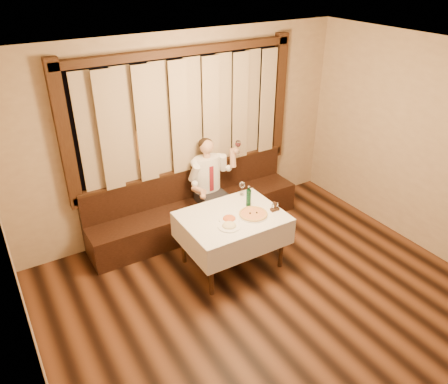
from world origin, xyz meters
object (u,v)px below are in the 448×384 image
banquette (195,210)px  dining_table (232,223)px  green_bottle (249,198)px  cruet_caddy (275,208)px  pasta_cream (229,224)px  seated_man (210,179)px  pasta_red (229,217)px  pizza (253,214)px

banquette → dining_table: bearing=-90.0°
green_bottle → banquette: bearing=108.3°
dining_table → cruet_caddy: size_ratio=10.49×
pasta_cream → dining_table: bearing=49.6°
cruet_caddy → seated_man: bearing=107.6°
banquette → green_bottle: (0.31, -0.93, 0.57)m
pasta_red → pasta_cream: pasta_cream is taller
pasta_red → pasta_cream: size_ratio=0.92×
banquette → seated_man: bearing=-22.8°
cruet_caddy → green_bottle: bearing=131.0°
banquette → green_bottle: size_ratio=10.98×
dining_table → pasta_cream: bearing=-130.4°
pizza → pasta_cream: size_ratio=1.37×
pasta_cream → green_bottle: (0.48, 0.29, 0.09)m
dining_table → seated_man: bearing=77.2°
pasta_cream → green_bottle: green_bottle is taller
pasta_cream → banquette: bearing=82.2°
pasta_cream → green_bottle: size_ratio=0.95×
banquette → pasta_red: bearing=-94.4°
pizza → pasta_red: 0.32m
pasta_red → cruet_caddy: cruet_caddy is taller
pasta_red → pasta_cream: 0.16m
dining_table → seated_man: size_ratio=0.91×
pizza → cruet_caddy: 0.30m
banquette → pizza: 1.26m
pizza → green_bottle: bearing=71.1°
pasta_cream → green_bottle: 0.56m
banquette → dining_table: 1.08m
banquette → dining_table: size_ratio=2.52×
banquette → pasta_cream: 1.32m
pasta_red → cruet_caddy: size_ratio=2.12×
dining_table → pasta_cream: 0.30m
pizza → seated_man: 1.06m
pizza → seated_man: size_ratio=0.27×
dining_table → cruet_caddy: (0.53, -0.18, 0.15)m
dining_table → pasta_red: (-0.08, -0.06, 0.14)m
pasta_red → pasta_cream: bearing=-121.9°
pizza → seated_man: bearing=91.0°
cruet_caddy → dining_table: bearing=163.2°
pizza → cruet_caddy: (0.30, -0.05, 0.03)m
pasta_red → cruet_caddy: bearing=-10.5°
green_bottle → cruet_caddy: 0.36m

